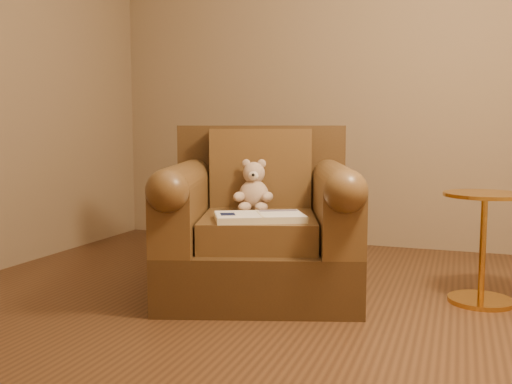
% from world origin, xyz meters
% --- Properties ---
extents(floor, '(4.00, 4.00, 0.00)m').
position_xyz_m(floor, '(0.00, 0.00, 0.00)').
color(floor, '#52321C').
rests_on(floor, ground).
extents(armchair, '(1.29, 1.26, 0.94)m').
position_xyz_m(armchair, '(-0.25, 0.50, 0.36)').
color(armchair, '#442D16').
rests_on(armchair, floor).
extents(teddy_bear, '(0.22, 0.25, 0.30)m').
position_xyz_m(teddy_bear, '(-0.31, 0.57, 0.56)').
color(teddy_bear, tan).
rests_on(teddy_bear, armchair).
extents(guidebook, '(0.52, 0.45, 0.04)m').
position_xyz_m(guidebook, '(-0.15, 0.22, 0.46)').
color(guidebook, beige).
rests_on(guidebook, armchair).
extents(side_table, '(0.42, 0.42, 0.58)m').
position_xyz_m(side_table, '(0.93, 0.66, 0.31)').
color(side_table, gold).
rests_on(side_table, floor).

